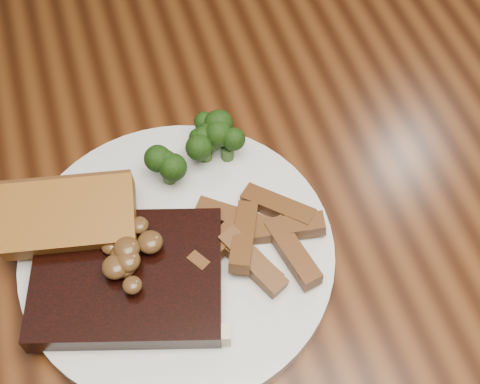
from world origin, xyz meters
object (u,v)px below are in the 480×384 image
at_px(plate, 178,254).
at_px(potato_wedges, 257,240).
at_px(garlic_bread, 74,228).
at_px(steak, 128,278).
at_px(dining_table, 249,254).

xyz_separation_m(plate, potato_wedges, (0.07, -0.02, 0.02)).
relative_size(plate, garlic_bread, 2.46).
bearing_deg(steak, dining_table, 36.27).
bearing_deg(plate, garlic_bread, 152.14).
distance_m(dining_table, garlic_bread, 0.21).
bearing_deg(potato_wedges, garlic_bread, 158.54).
relative_size(dining_table, plate, 5.31).
height_order(plate, potato_wedges, potato_wedges).
xyz_separation_m(plate, steak, (-0.05, -0.02, 0.02)).
xyz_separation_m(dining_table, garlic_bread, (-0.17, 0.02, 0.12)).
bearing_deg(garlic_bread, potato_wedges, -10.46).
bearing_deg(dining_table, garlic_bread, 174.04).
xyz_separation_m(dining_table, steak, (-0.13, -0.05, 0.12)).
bearing_deg(garlic_bread, dining_table, 5.03).
bearing_deg(potato_wedges, steak, -178.89).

